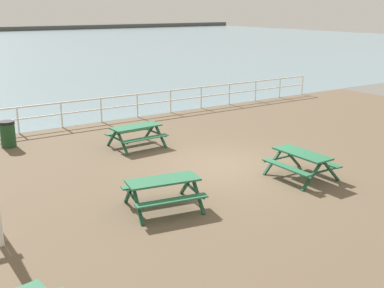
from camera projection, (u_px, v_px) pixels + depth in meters
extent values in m
cube|color=brown|center=(224.00, 169.00, 15.07)|extent=(30.00, 24.00, 0.20)
cube|color=white|center=(119.00, 96.00, 20.96)|extent=(23.00, 0.06, 0.06)
cube|color=white|center=(120.00, 107.00, 21.09)|extent=(23.00, 0.05, 0.05)
cylinder|color=white|center=(18.00, 121.00, 18.77)|extent=(0.07, 0.07, 1.05)
cylinder|color=white|center=(62.00, 115.00, 19.71)|extent=(0.07, 0.07, 1.05)
cylinder|color=white|center=(101.00, 110.00, 20.64)|extent=(0.07, 0.07, 1.05)
cylinder|color=white|center=(137.00, 106.00, 21.58)|extent=(0.07, 0.07, 1.05)
cylinder|color=white|center=(171.00, 102.00, 22.51)|extent=(0.07, 0.07, 1.05)
cylinder|color=white|center=(201.00, 98.00, 23.45)|extent=(0.07, 0.07, 1.05)
cylinder|color=white|center=(229.00, 94.00, 24.38)|extent=(0.07, 0.07, 1.05)
cylinder|color=white|center=(255.00, 91.00, 25.32)|extent=(0.07, 0.07, 1.05)
cylinder|color=white|center=(280.00, 88.00, 26.26)|extent=(0.07, 0.07, 1.05)
cylinder|color=white|center=(302.00, 85.00, 27.19)|extent=(0.07, 0.07, 1.05)
cube|color=#286B47|center=(136.00, 127.00, 16.91)|extent=(1.83, 0.79, 0.05)
cube|color=#286B47|center=(128.00, 131.00, 17.48)|extent=(1.81, 0.35, 0.04)
cube|color=#286B47|center=(145.00, 138.00, 16.52)|extent=(1.81, 0.35, 0.04)
cube|color=#1E5035|center=(150.00, 131.00, 17.75)|extent=(0.12, 0.80, 0.79)
cube|color=#1E5035|center=(160.00, 136.00, 17.17)|extent=(0.12, 0.80, 0.79)
cube|color=#1E5035|center=(155.00, 132.00, 17.45)|extent=(0.14, 1.50, 0.04)
cube|color=#1E5035|center=(112.00, 138.00, 16.86)|extent=(0.12, 0.80, 0.79)
cube|color=#1E5035|center=(122.00, 143.00, 16.28)|extent=(0.12, 0.80, 0.79)
cube|color=#1E5035|center=(117.00, 139.00, 16.56)|extent=(0.14, 1.50, 0.04)
cube|color=#286B47|center=(302.00, 153.00, 13.82)|extent=(0.70, 1.80, 0.05)
cube|color=#286B47|center=(286.00, 167.00, 13.58)|extent=(0.26, 1.80, 0.04)
cube|color=#286B47|center=(316.00, 160.00, 14.23)|extent=(0.26, 1.80, 0.04)
cube|color=#1E5035|center=(274.00, 161.00, 14.35)|extent=(0.79, 0.08, 0.79)
cube|color=#1E5035|center=(291.00, 157.00, 14.75)|extent=(0.79, 0.08, 0.79)
cube|color=#1E5035|center=(283.00, 157.00, 14.54)|extent=(1.50, 0.06, 0.04)
cube|color=#1E5035|center=(312.00, 176.00, 13.10)|extent=(0.79, 0.08, 0.79)
cube|color=#1E5035|center=(331.00, 171.00, 13.50)|extent=(0.79, 0.08, 0.79)
cube|color=#1E5035|center=(322.00, 172.00, 13.29)|extent=(1.50, 0.06, 0.04)
cube|color=#286B47|center=(163.00, 180.00, 11.69)|extent=(1.90, 1.01, 0.05)
cube|color=#286B47|center=(155.00, 183.00, 12.32)|extent=(1.82, 0.58, 0.04)
cube|color=#286B47|center=(172.00, 201.00, 11.23)|extent=(1.82, 0.58, 0.04)
cube|color=#1E5035|center=(186.00, 185.00, 12.42)|extent=(0.22, 0.79, 0.79)
cube|color=#1E5035|center=(198.00, 195.00, 11.76)|extent=(0.22, 0.79, 0.79)
cube|color=#1E5035|center=(192.00, 188.00, 12.08)|extent=(0.33, 1.49, 0.04)
cube|color=#1E5035|center=(129.00, 194.00, 11.83)|extent=(0.22, 0.79, 0.79)
cube|color=#1E5035|center=(138.00, 205.00, 11.17)|extent=(0.22, 0.79, 0.79)
cube|color=#1E5035|center=(133.00, 197.00, 11.49)|extent=(0.33, 1.49, 0.04)
cylinder|color=#1E4723|center=(8.00, 135.00, 17.00)|extent=(0.52, 0.52, 0.85)
cylinder|color=black|center=(7.00, 123.00, 16.86)|extent=(0.55, 0.55, 0.10)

